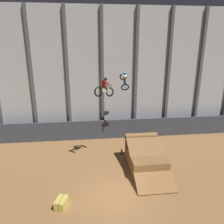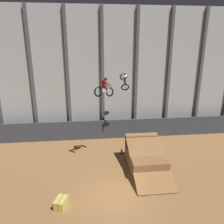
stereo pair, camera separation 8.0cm
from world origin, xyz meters
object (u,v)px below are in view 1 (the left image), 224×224
Objects in this scene: dirt_ramp at (145,158)px; rider_bike_left_air at (104,89)px; hay_bale_trackside at (61,203)px; rider_bike_right_air at (124,80)px; traffic_cone_near_ramp at (122,151)px.

rider_bike_left_air is (-3.08, 1.05, 5.36)m from dirt_ramp.
rider_bike_left_air is at bearing 58.14° from hay_bale_trackside.
rider_bike_left_air is at bearing 161.13° from dirt_ramp.
rider_bike_right_air is 11.26m from hay_bale_trackside.
traffic_cone_near_ramp is (1.59, 1.33, -5.86)m from rider_bike_left_air.
dirt_ramp is 7.20m from hay_bale_trackside.
traffic_cone_near_ramp is 0.56× the size of hay_bale_trackside.
hay_bale_trackside is (-6.10, -3.80, -0.50)m from dirt_ramp.
rider_bike_left_air is 0.92× the size of rider_bike_right_air.
dirt_ramp is 6.27m from rider_bike_left_air.
traffic_cone_near_ramp is at bearing 82.68° from rider_bike_left_air.
hay_bale_trackside is at bearing -120.14° from rider_bike_right_air.
rider_bike_right_air is (-1.01, 4.28, 5.46)m from dirt_ramp.
rider_bike_left_air is 1.62× the size of hay_bale_trackside.
rider_bike_right_air is 3.16× the size of traffic_cone_near_ramp.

